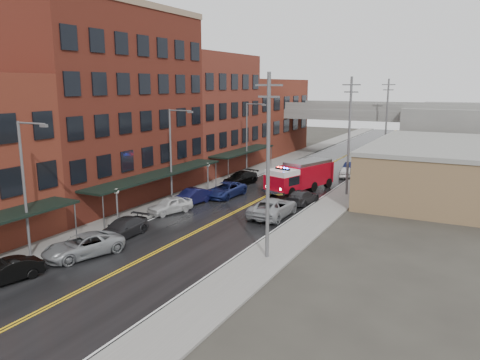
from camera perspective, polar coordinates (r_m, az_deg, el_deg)
The scene contains 33 objects.
road at distance 47.12m, azimuth 2.77°, elevation -2.22°, with size 11.00×160.00×0.02m, color black.
sidewalk_left at distance 50.49m, azimuth -4.78°, elevation -1.23°, with size 3.00×160.00×0.15m, color slate.
sidewalk_right at distance 44.67m, azimuth 11.32°, elevation -3.12°, with size 3.00×160.00×0.15m, color slate.
curb_left at distance 49.66m, azimuth -3.17°, elevation -1.43°, with size 0.30×160.00×0.15m, color gray.
curb_right at distance 45.13m, azimuth 9.31°, elevation -2.90°, with size 0.30×160.00×0.15m, color gray.
brick_building_b at distance 47.41m, azimuth -15.79°, elevation 8.45°, with size 9.00×20.00×18.00m, color #4E1C14.
brick_building_c at distance 61.44m, azimuth -4.44°, elevation 8.06°, with size 9.00×15.00×15.00m, color maroon.
brick_building_far at distance 76.94m, azimuth 2.50°, elevation 7.67°, with size 9.00×20.00×12.00m, color maroon.
tan_building at distance 52.46m, azimuth 23.70°, elevation 1.01°, with size 14.00×22.00×5.00m, color olive.
right_far_block at distance 81.96m, azimuth 26.68°, elevation 5.29°, with size 18.00×30.00×8.00m, color slate.
awning_1 at distance 44.38m, azimuth -9.86°, elevation 0.69°, with size 2.60×18.00×3.09m.
awning_2 at distance 59.06m, azimuth 0.44°, elevation 3.55°, with size 2.60×13.00×3.09m.
globe_lamp_1 at distance 38.58m, azimuth -14.80°, elevation -2.19°, with size 0.44×0.44×3.12m.
globe_lamp_2 at distance 49.58m, azimuth -3.95°, elevation 1.18°, with size 0.44×0.44×3.12m.
street_lamp_0 at distance 32.78m, azimuth -24.62°, elevation -0.13°, with size 2.64×0.22×9.00m.
street_lamp_1 at distance 44.26m, azimuth -8.20°, elevation 3.60°, with size 2.64×0.22×9.00m.
street_lamp_2 at distance 57.93m, azimuth 1.05°, elevation 5.58°, with size 2.64×0.22×9.00m.
utility_pole_0 at distance 29.55m, azimuth 3.44°, elevation 1.94°, with size 1.80×0.24×12.00m.
utility_pole_1 at distance 48.36m, azimuth 13.17°, elevation 5.42°, with size 1.80×0.24×12.00m.
utility_pole_2 at distance 67.85m, azimuth 17.41°, elevation 6.89°, with size 1.80×0.24×12.00m.
overpass at distance 76.23m, azimuth 12.98°, elevation 7.34°, with size 40.00×10.00×7.50m.
fire_truck at distance 50.22m, azimuth 7.30°, elevation 0.55°, with size 5.39×9.07×3.16m.
parked_car_left_1 at distance 30.55m, azimuth -26.61°, elevation -9.97°, with size 1.40×4.02×1.33m, color black.
parked_car_left_2 at distance 33.03m, azimuth -18.58°, elevation -7.59°, with size 2.45×5.30×1.47m, color gray.
parked_car_left_3 at distance 36.22m, azimuth -14.12°, elevation -5.72°, with size 1.93×4.75×1.38m, color black.
parked_car_left_4 at distance 42.01m, azimuth -8.52°, elevation -3.05°, with size 1.71×4.24×1.45m, color silver.
parked_car_left_5 at distance 44.76m, azimuth -5.93°, elevation -2.05°, with size 1.56×4.48×1.48m, color #0E0F34.
parked_car_left_6 at distance 47.50m, azimuth -1.78°, elevation -1.20°, with size 2.43×5.28×1.47m, color navy.
parked_car_left_7 at distance 53.32m, azimuth 0.04°, elevation 0.22°, with size 2.04×5.03×1.46m, color black.
parked_car_right_0 at distance 40.47m, azimuth 4.05°, elevation -3.35°, with size 2.77×6.00×1.67m, color gray.
parked_car_right_1 at distance 45.22m, azimuth 7.61°, elevation -2.04°, with size 1.87×4.59×1.33m, color #262628.
parked_car_right_2 at distance 58.91m, azimuth 12.79°, elevation 0.96°, with size 1.58×3.92×1.34m, color white.
parked_car_right_3 at distance 62.05m, azimuth 13.57°, elevation 1.51°, with size 1.55×4.45×1.47m, color black.
Camera 1 is at (18.99, -11.63, 11.25)m, focal length 35.00 mm.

